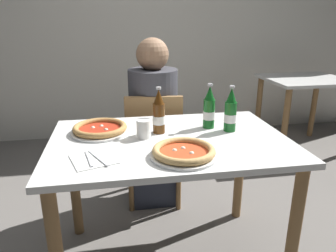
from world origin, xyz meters
name	(u,v)px	position (x,y,z in m)	size (l,w,h in m)	color
back_wall_tiled	(135,20)	(0.00, 2.20, 1.30)	(7.00, 0.10, 2.60)	silver
dining_table_main	(170,159)	(0.00, 0.00, 0.64)	(1.20, 0.80, 0.75)	silver
chair_behind_table	(154,143)	(0.00, 0.61, 0.48)	(0.44, 0.44, 0.85)	olive
diner_seated	(154,127)	(0.00, 0.66, 0.58)	(0.34, 0.34, 1.21)	#2D3342
dining_table_background	(304,93)	(1.66, 1.44, 0.59)	(0.80, 0.70, 0.75)	silver
pizza_margherita_near	(100,129)	(-0.35, 0.15, 0.77)	(0.31, 0.31, 0.04)	white
pizza_marinara_far	(184,152)	(0.02, -0.23, 0.77)	(0.30, 0.30, 0.04)	white
beer_bottle_left	(209,110)	(0.24, 0.13, 0.85)	(0.07, 0.07, 0.25)	#14591E
beer_bottle_center	(230,112)	(0.34, 0.06, 0.85)	(0.07, 0.07, 0.25)	#14591E
beer_bottle_right	(159,114)	(-0.04, 0.10, 0.85)	(0.07, 0.07, 0.25)	#512D0F
napkin_with_cutlery	(94,159)	(-0.37, -0.19, 0.75)	(0.23, 0.23, 0.01)	white
paper_cup	(144,129)	(-0.13, 0.03, 0.80)	(0.07, 0.07, 0.10)	white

